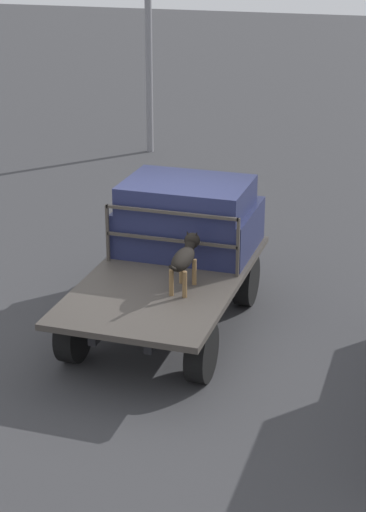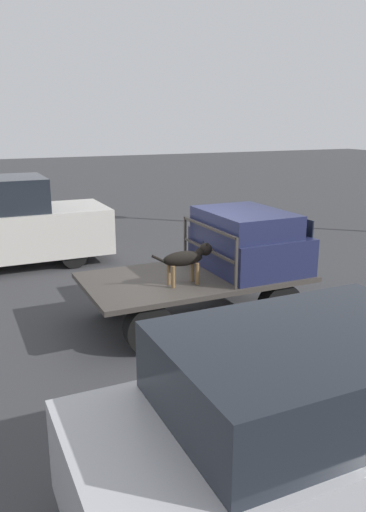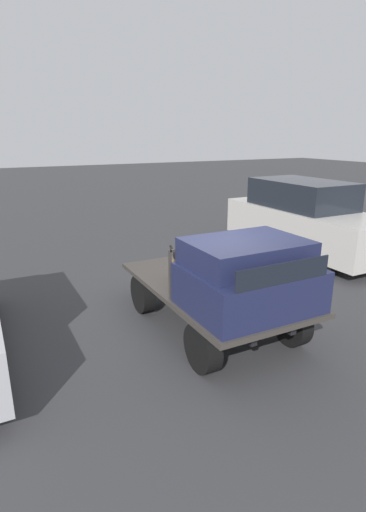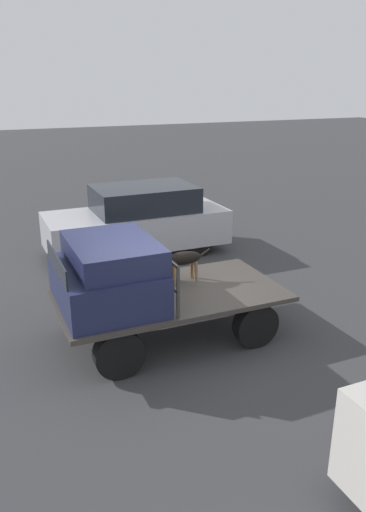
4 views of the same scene
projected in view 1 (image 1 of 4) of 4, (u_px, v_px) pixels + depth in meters
ground_plane at (166, 329)px, 11.69m from camera, size 80.00×80.00×0.00m
flatbed_truck at (166, 290)px, 11.47m from camera, size 3.71×2.00×0.81m
truck_cab at (188, 217)px, 12.12m from camera, size 1.49×1.88×1.03m
truck_headboard at (171, 231)px, 11.40m from camera, size 0.04×1.88×0.82m
dog at (185, 257)px, 10.86m from camera, size 1.07×0.24×0.67m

